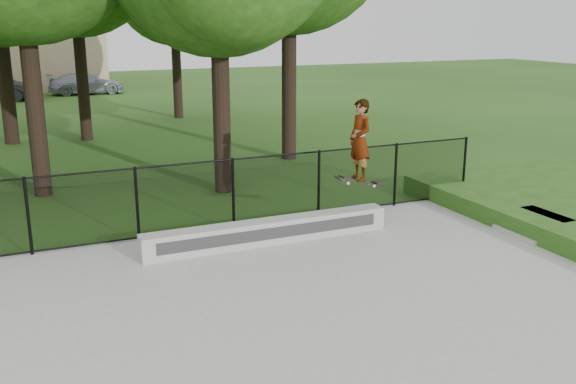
% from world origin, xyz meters
% --- Properties ---
extents(grind_ledge, '(5.05, 0.40, 0.47)m').
position_xyz_m(grind_ledge, '(2.31, 4.70, 0.29)').
color(grind_ledge, '#B3B4AF').
rests_on(grind_ledge, concrete_slab).
extents(car_c, '(3.93, 1.75, 1.24)m').
position_xyz_m(car_c, '(2.39, 33.30, 0.62)').
color(car_c, gray).
rests_on(car_c, ground).
extents(skater_airborne, '(0.81, 0.60, 1.82)m').
position_xyz_m(skater_airborne, '(4.17, 4.45, 1.98)').
color(skater_airborne, black).
rests_on(skater_airborne, ground).
extents(chainlink_fence, '(16.06, 0.06, 1.50)m').
position_xyz_m(chainlink_fence, '(0.00, 5.90, 0.81)').
color(chainlink_fence, black).
rests_on(chainlink_fence, concrete_slab).
extents(concrete_steps, '(1.07, 1.20, 0.45)m').
position_xyz_m(concrete_steps, '(7.59, 3.00, 0.17)').
color(concrete_steps, '#9B9B96').
rests_on(concrete_steps, ground).
extents(distant_building, '(12.40, 6.40, 4.30)m').
position_xyz_m(distant_building, '(-2.00, 38.00, 2.16)').
color(distant_building, '#C2AF88').
rests_on(distant_building, ground).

